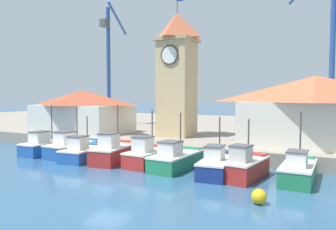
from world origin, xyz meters
The scene contains 17 objects.
ground_plane centered at (0.00, 0.00, 0.00)m, with size 300.00×300.00×0.00m, color #2D567A.
quay_wharf centered at (0.00, 27.95, 0.57)m, with size 120.00×40.00×1.14m, color gray.
fishing_boat_far_left centered at (-10.68, 4.82, 0.72)m, with size 2.20×4.97×4.35m.
fishing_boat_left_outer centered at (-7.69, 4.88, 0.77)m, with size 2.31×4.90×4.22m.
fishing_boat_left_inner centered at (-5.56, 3.97, 0.69)m, with size 2.51×4.32×3.58m.
fishing_boat_mid_left centered at (-2.95, 4.59, 0.83)m, with size 2.67×5.05×4.50m.
fishing_boat_center centered at (0.06, 4.78, 0.77)m, with size 2.22×4.33×4.14m.
fishing_boat_mid_right centered at (2.38, 4.80, 0.72)m, with size 2.33×5.12×4.00m.
fishing_boat_right_inner centered at (5.62, 4.38, 0.72)m, with size 2.33×4.95×3.83m.
fishing_boat_right_outer centered at (7.47, 4.33, 0.78)m, with size 2.37×4.33×3.76m.
fishing_boat_far_right centered at (10.55, 5.08, 0.71)m, with size 1.95×4.75×4.26m.
clock_tower centered at (-1.94, 13.73, 7.64)m, with size 3.68×3.68×13.90m.
warehouse_left centered at (-12.88, 11.99, 3.53)m, with size 10.47×6.96×4.69m.
warehouse_right centered at (11.00, 12.48, 4.05)m, with size 11.88×5.91×5.69m.
port_crane_near centered at (11.62, 22.57, 8.81)m, with size 6.76×9.58×19.25m.
port_crane_far centered at (-16.55, 21.59, 7.64)m, with size 3.40×9.25×17.46m.
mooring_buoy centered at (9.33, -0.15, 0.37)m, with size 0.75×0.75×0.75m, color gold.
Camera 1 is at (12.67, -15.99, 5.28)m, focal length 35.00 mm.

